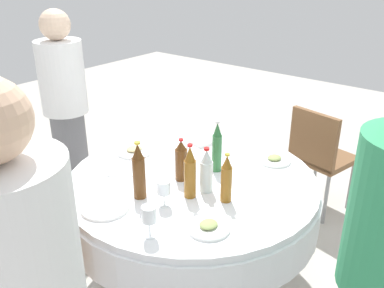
% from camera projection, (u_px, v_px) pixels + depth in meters
% --- Properties ---
extents(ground_plane, '(10.00, 10.00, 0.00)m').
position_uv_depth(ground_plane, '(192.00, 277.00, 2.74)').
color(ground_plane, '#B7B2A8').
extents(dining_table, '(1.47, 1.47, 0.74)m').
position_uv_depth(dining_table, '(192.00, 199.00, 2.49)').
color(dining_table, white).
rests_on(dining_table, ground_plane).
extents(bottle_brown_outer, '(0.07, 0.07, 0.25)m').
position_uv_depth(bottle_brown_outer, '(181.00, 161.00, 2.36)').
color(bottle_brown_outer, '#593314').
rests_on(bottle_brown_outer, dining_table).
extents(bottle_green_mid, '(0.06, 0.06, 0.31)m').
position_uv_depth(bottle_green_mid, '(217.00, 148.00, 2.45)').
color(bottle_green_mid, '#2D6B38').
rests_on(bottle_green_mid, dining_table).
extents(bottle_clear_north, '(0.07, 0.07, 0.26)m').
position_uv_depth(bottle_clear_north, '(206.00, 171.00, 2.25)').
color(bottle_clear_north, silver).
rests_on(bottle_clear_north, dining_table).
extents(bottle_amber_east, '(0.06, 0.06, 0.27)m').
position_uv_depth(bottle_amber_east, '(226.00, 179.00, 2.15)').
color(bottle_amber_east, '#8C5619').
rests_on(bottle_amber_east, dining_table).
extents(bottle_brown_near, '(0.07, 0.07, 0.32)m').
position_uv_depth(bottle_brown_near, '(139.00, 172.00, 2.18)').
color(bottle_brown_near, '#593314').
rests_on(bottle_brown_near, dining_table).
extents(bottle_amber_far, '(0.06, 0.06, 0.30)m').
position_uv_depth(bottle_amber_far, '(190.00, 173.00, 2.18)').
color(bottle_amber_far, '#8C5619').
rests_on(bottle_amber_far, dining_table).
extents(wine_glass_east, '(0.07, 0.07, 0.16)m').
position_uv_depth(wine_glass_east, '(149.00, 216.00, 1.88)').
color(wine_glass_east, white).
rests_on(wine_glass_east, dining_table).
extents(wine_glass_near, '(0.07, 0.07, 0.14)m').
position_uv_depth(wine_glass_near, '(164.00, 189.00, 2.12)').
color(wine_glass_near, white).
rests_on(wine_glass_near, dining_table).
extents(plate_front, '(0.23, 0.23, 0.04)m').
position_uv_depth(plate_front, '(134.00, 151.00, 2.74)').
color(plate_front, white).
rests_on(plate_front, dining_table).
extents(plate_west, '(0.20, 0.20, 0.04)m').
position_uv_depth(plate_west, '(274.00, 160.00, 2.62)').
color(plate_west, white).
rests_on(plate_west, dining_table).
extents(plate_rear, '(0.25, 0.25, 0.02)m').
position_uv_depth(plate_rear, '(105.00, 207.00, 2.13)').
color(plate_rear, white).
rests_on(plate_rear, dining_table).
extents(plate_south, '(0.21, 0.21, 0.04)m').
position_uv_depth(plate_south, '(209.00, 227.00, 1.97)').
color(plate_south, white).
rests_on(plate_south, dining_table).
extents(spoon_mid, '(0.18, 0.02, 0.00)m').
position_uv_depth(spoon_mid, '(212.00, 155.00, 2.69)').
color(spoon_mid, silver).
rests_on(spoon_mid, dining_table).
extents(fork_north, '(0.12, 0.16, 0.00)m').
position_uv_depth(fork_north, '(122.00, 176.00, 2.44)').
color(fork_north, silver).
rests_on(fork_north, dining_table).
extents(folded_napkin, '(0.19, 0.19, 0.02)m').
position_uv_depth(folded_napkin, '(203.00, 141.00, 2.88)').
color(folded_napkin, white).
rests_on(folded_napkin, dining_table).
extents(person_mid, '(0.34, 0.34, 1.58)m').
position_uv_depth(person_mid, '(66.00, 111.00, 3.22)').
color(person_mid, slate).
rests_on(person_mid, ground_plane).
extents(chair_far, '(0.48, 0.48, 0.87)m').
position_uv_depth(chair_far, '(25.00, 282.00, 1.97)').
color(chair_far, brown).
rests_on(chair_far, ground_plane).
extents(chair_left, '(0.48, 0.48, 0.87)m').
position_uv_depth(chair_left, '(319.00, 153.00, 3.25)').
color(chair_left, brown).
rests_on(chair_left, ground_plane).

